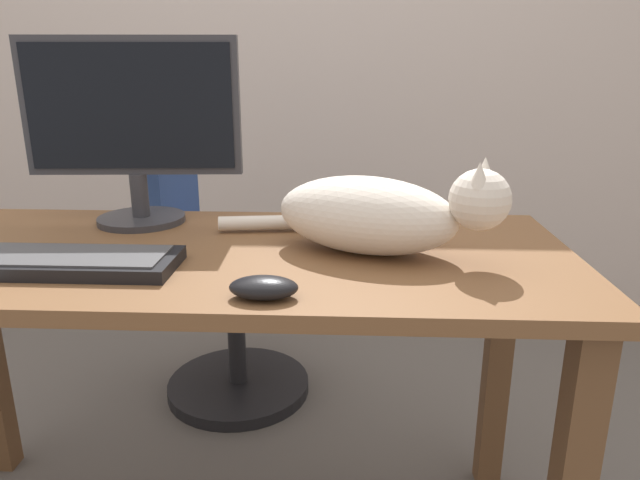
{
  "coord_description": "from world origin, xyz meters",
  "views": [
    {
      "loc": [
        0.28,
        -1.08,
        1.09
      ],
      "look_at": [
        0.24,
        -0.12,
        0.79
      ],
      "focal_mm": 32.26,
      "sensor_mm": 36.0,
      "label": 1
    }
  ],
  "objects": [
    {
      "name": "computer_mouse",
      "position": [
        0.15,
        -0.24,
        0.75
      ],
      "size": [
        0.11,
        0.06,
        0.04
      ],
      "primitive_type": "ellipsoid",
      "color": "black",
      "rests_on": "desk"
    },
    {
      "name": "cat",
      "position": [
        0.34,
        -0.01,
        0.81
      ],
      "size": [
        0.57,
        0.31,
        0.2
      ],
      "color": "silver",
      "rests_on": "desk"
    },
    {
      "name": "keyboard",
      "position": [
        -0.24,
        -0.12,
        0.75
      ],
      "size": [
        0.44,
        0.15,
        0.03
      ],
      "color": "black",
      "rests_on": "desk"
    },
    {
      "name": "monitor",
      "position": [
        -0.2,
        0.2,
        0.96
      ],
      "size": [
        0.48,
        0.2,
        0.42
      ],
      "color": "#333338",
      "rests_on": "desk"
    },
    {
      "name": "back_wall",
      "position": [
        0.0,
        1.51,
        1.3
      ],
      "size": [
        6.0,
        0.04,
        2.6
      ],
      "primitive_type": "cube",
      "color": "beige",
      "rests_on": "ground_plane"
    },
    {
      "name": "office_chair",
      "position": [
        -0.14,
        0.67,
        0.39
      ],
      "size": [
        0.48,
        0.48,
        0.91
      ],
      "color": "black",
      "rests_on": "ground_plane"
    },
    {
      "name": "desk",
      "position": [
        0.0,
        0.0,
        0.62
      ],
      "size": [
        1.46,
        0.62,
        0.73
      ],
      "color": "brown",
      "rests_on": "ground_plane"
    }
  ]
}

